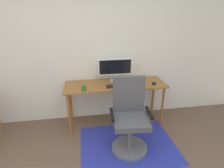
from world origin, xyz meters
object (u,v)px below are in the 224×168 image
object	(u,v)px
computer_mouse	(138,84)
cell_phone	(154,84)
desk	(115,88)
monitor	(115,68)
coffee_cup	(84,88)
keyboard	(119,86)
office_chair	(130,121)

from	to	relation	value
computer_mouse	cell_phone	size ratio (longest dim) A/B	0.74
desk	monitor	size ratio (longest dim) A/B	2.89
desk	coffee_cup	world-z (taller)	coffee_cup
coffee_cup	cell_phone	bearing A→B (deg)	4.96
monitor	desk	bearing A→B (deg)	-97.59
monitor	computer_mouse	world-z (taller)	monitor
desk	keyboard	xyz separation A→B (m)	(0.04, -0.12, 0.09)
monitor	coffee_cup	size ratio (longest dim) A/B	6.31
cell_phone	office_chair	size ratio (longest dim) A/B	0.13
desk	computer_mouse	distance (m)	0.39
computer_mouse	monitor	bearing A→B (deg)	142.49
computer_mouse	cell_phone	distance (m)	0.29
desk	coffee_cup	xyz separation A→B (m)	(-0.54, -0.21, 0.12)
desk	office_chair	size ratio (longest dim) A/B	1.59
monitor	coffee_cup	distance (m)	0.69
keyboard	coffee_cup	size ratio (longest dim) A/B	4.59
monitor	computer_mouse	size ratio (longest dim) A/B	5.68
monitor	keyboard	distance (m)	0.35
coffee_cup	office_chair	xyz separation A→B (m)	(0.62, -0.48, -0.35)
cell_phone	office_chair	world-z (taller)	office_chair
desk	computer_mouse	bearing A→B (deg)	-18.60
coffee_cup	desk	bearing A→B (deg)	21.40
keyboard	office_chair	distance (m)	0.65
office_chair	keyboard	bearing A→B (deg)	98.55
desk	monitor	bearing A→B (deg)	82.41
computer_mouse	office_chair	distance (m)	0.71
monitor	coffee_cup	xyz separation A→B (m)	(-0.56, -0.35, -0.20)
cell_phone	desk	bearing A→B (deg)	-167.75
computer_mouse	cell_phone	xyz separation A→B (m)	(0.29, 0.01, -0.01)
keyboard	coffee_cup	xyz separation A→B (m)	(-0.58, -0.09, 0.04)
keyboard	computer_mouse	world-z (taller)	computer_mouse
cell_phone	coffee_cup	bearing A→B (deg)	-153.37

